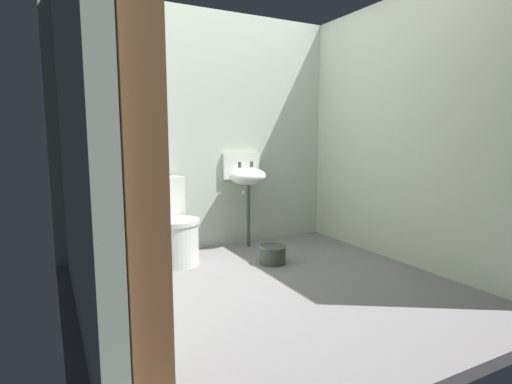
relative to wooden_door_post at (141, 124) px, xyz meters
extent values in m
cube|color=slate|center=(1.23, 1.13, -1.25)|extent=(3.06, 2.95, 0.08)
cube|color=#B1BBAB|center=(1.23, 2.45, 0.00)|extent=(3.06, 0.10, 2.42)
cube|color=#A9BEAA|center=(-0.15, 1.23, 0.00)|extent=(0.10, 2.75, 2.42)
cube|color=#B5BFA7|center=(2.62, 1.23, 0.00)|extent=(0.10, 2.75, 2.42)
cube|color=brown|center=(0.00, 0.00, 0.00)|extent=(0.16, 0.16, 2.42)
cylinder|color=silver|center=(0.70, 1.96, -1.02)|extent=(0.42, 0.42, 0.38)
cylinder|color=silver|center=(0.70, 1.96, -0.81)|extent=(0.45, 0.45, 0.04)
cube|color=silver|center=(0.66, 2.26, -0.63)|extent=(0.38, 0.22, 0.40)
cylinder|color=#3A4135|center=(1.54, 2.21, -0.88)|extent=(0.04, 0.04, 0.66)
ellipsoid|color=silver|center=(1.54, 2.21, -0.46)|extent=(0.40, 0.32, 0.18)
cube|color=silver|center=(1.54, 2.38, -0.36)|extent=(0.42, 0.04, 0.28)
cylinder|color=#3A4135|center=(1.47, 2.27, -0.34)|extent=(0.04, 0.04, 0.06)
cylinder|color=#3A4135|center=(1.61, 2.27, -0.34)|extent=(0.04, 0.04, 0.06)
cylinder|color=#3A4135|center=(1.48, 1.59, -1.13)|extent=(0.24, 0.24, 0.16)
torus|color=#3C4830|center=(1.48, 1.59, -1.06)|extent=(0.26, 0.26, 0.02)
camera|label=1|loc=(-0.32, -1.53, -0.05)|focal=28.25mm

